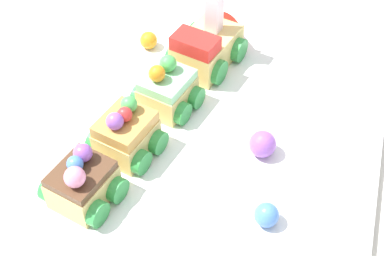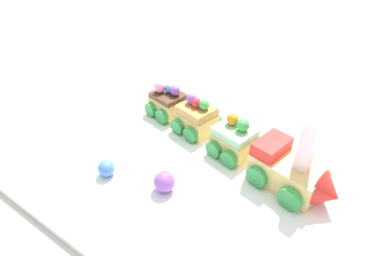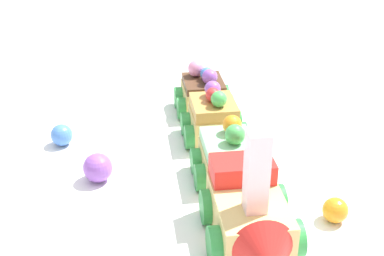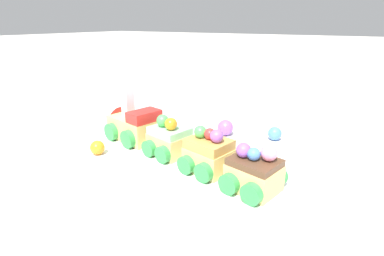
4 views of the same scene
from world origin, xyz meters
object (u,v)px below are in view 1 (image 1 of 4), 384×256
(cake_train_locomotive, at_px, (210,42))
(cake_car_mint, at_px, (167,91))
(gumball_blue, at_px, (267,215))
(cake_car_caramel, at_px, (126,135))
(cake_car_chocolate, at_px, (83,183))
(gumball_orange, at_px, (149,40))
(gumball_purple, at_px, (263,144))

(cake_train_locomotive, height_order, cake_car_mint, cake_train_locomotive)
(cake_train_locomotive, bearing_deg, gumball_blue, -138.81)
(cake_car_caramel, relative_size, cake_car_chocolate, 1.00)
(cake_car_mint, bearing_deg, gumball_blue, -118.25)
(cake_train_locomotive, relative_size, cake_car_caramel, 1.57)
(cake_train_locomotive, relative_size, gumball_orange, 5.45)
(cake_train_locomotive, bearing_deg, cake_car_mint, 179.75)
(cake_car_mint, relative_size, cake_car_caramel, 1.00)
(gumball_blue, bearing_deg, cake_train_locomotive, 28.63)
(gumball_orange, bearing_deg, cake_car_caramel, -166.13)
(cake_train_locomotive, relative_size, cake_car_mint, 1.57)
(cake_car_mint, height_order, gumball_purple, cake_car_mint)
(cake_car_mint, bearing_deg, gumball_purple, -95.47)
(cake_car_caramel, xyz_separation_m, gumball_purple, (0.04, -0.15, -0.01))
(cake_train_locomotive, relative_size, cake_car_chocolate, 1.57)
(gumball_blue, bearing_deg, gumball_orange, 42.82)
(cake_car_chocolate, xyz_separation_m, gumball_blue, (0.03, -0.19, -0.01))
(cake_car_mint, distance_m, gumball_purple, 0.13)
(gumball_orange, bearing_deg, gumball_blue, -137.18)
(cake_train_locomotive, height_order, gumball_blue, cake_train_locomotive)
(cake_car_chocolate, relative_size, gumball_orange, 3.47)
(cake_car_chocolate, bearing_deg, gumball_purple, -41.53)
(cake_car_mint, height_order, cake_car_caramel, cake_car_caramel)
(cake_train_locomotive, relative_size, gumball_purple, 4.25)
(cake_car_caramel, height_order, gumball_purple, cake_car_caramel)
(cake_train_locomotive, bearing_deg, gumball_orange, 103.95)
(gumball_purple, bearing_deg, cake_car_caramel, 106.02)
(cake_car_caramel, height_order, gumball_blue, cake_car_caramel)
(cake_train_locomotive, height_order, cake_car_caramel, cake_train_locomotive)
(cake_car_chocolate, bearing_deg, gumball_blue, -68.94)
(cake_car_mint, bearing_deg, gumball_orange, 44.69)
(cake_car_chocolate, xyz_separation_m, gumball_purple, (0.12, -0.16, -0.01))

